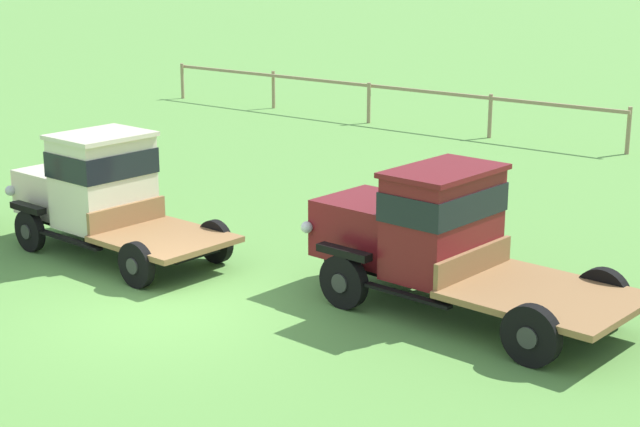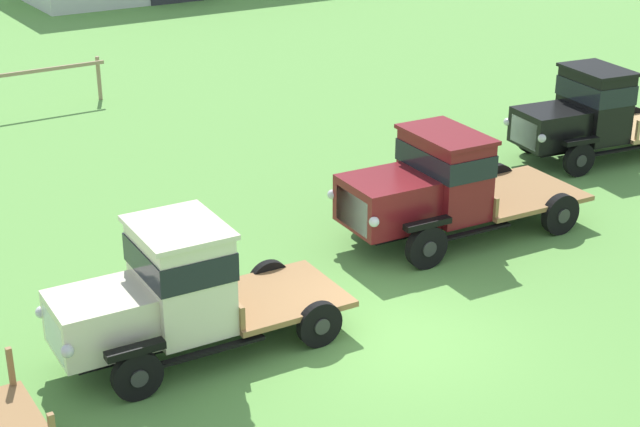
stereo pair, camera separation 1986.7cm
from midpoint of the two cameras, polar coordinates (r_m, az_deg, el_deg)
The scene contains 4 objects.
ground_plane at distance 12.73m, azimuth -32.28°, elevation -14.04°, with size 240.00×240.00×0.00m, color #5B9342.
vintage_truck_second_in_line at distance 14.07m, azimuth -47.19°, elevation -9.14°, with size 4.97×2.17×2.26m.
vintage_truck_midrow_center at distance 14.78m, azimuth -21.89°, elevation -1.79°, with size 5.48×2.57×2.26m.
vintage_truck_far_side at distance 18.31m, azimuth -3.80°, elevation 4.54°, with size 5.28×2.61×2.32m.
Camera 2 is at (-8.74, -11.46, 8.26)m, focal length 55.00 mm.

